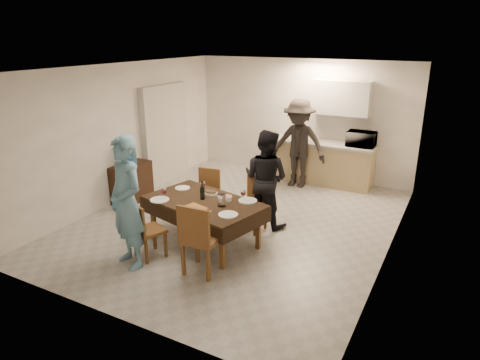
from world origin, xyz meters
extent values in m
cube|color=#A9A9A4|center=(0.00, 0.00, 0.00)|extent=(5.00, 6.00, 0.02)
cube|color=white|center=(0.00, 0.00, 2.60)|extent=(5.00, 6.00, 0.02)
cube|color=white|center=(0.00, 3.00, 1.30)|extent=(5.00, 0.02, 2.60)
cube|color=white|center=(0.00, -3.00, 1.30)|extent=(5.00, 0.02, 2.60)
cube|color=white|center=(-2.50, 0.00, 1.30)|extent=(0.02, 6.00, 2.60)
cube|color=white|center=(2.50, 0.00, 1.30)|extent=(0.02, 6.00, 2.60)
cube|color=beige|center=(-2.42, 1.20, 1.05)|extent=(0.15, 1.40, 2.10)
cube|color=tan|center=(0.60, 2.68, 0.43)|extent=(2.20, 0.60, 0.86)
cube|color=#9FA09B|center=(0.60, 2.68, 0.89)|extent=(2.24, 0.64, 0.05)
cube|color=silver|center=(0.90, 2.82, 1.85)|extent=(1.20, 0.34, 0.70)
cube|color=black|center=(-0.09, -0.93, 0.68)|extent=(1.98, 1.43, 0.04)
cube|color=brown|center=(-0.09, -0.93, 0.33)|extent=(0.07, 0.07, 0.66)
cube|color=brown|center=(-0.54, -1.68, 0.42)|extent=(0.50, 0.50, 0.05)
cube|color=brown|center=(-0.54, -1.85, 0.65)|extent=(0.38, 0.17, 0.42)
cube|color=brown|center=(0.36, -1.68, 0.50)|extent=(0.49, 0.49, 0.06)
cube|color=brown|center=(0.36, -1.89, 0.78)|extent=(0.47, 0.07, 0.50)
cube|color=brown|center=(-0.54, -0.18, 0.43)|extent=(0.45, 0.45, 0.05)
cube|color=brown|center=(-0.54, -0.36, 0.67)|extent=(0.40, 0.09, 0.43)
cube|color=brown|center=(0.36, -0.18, 0.44)|extent=(0.45, 0.45, 0.05)
cube|color=brown|center=(0.36, -0.36, 0.68)|extent=(0.41, 0.08, 0.44)
cube|color=black|center=(-2.28, -0.10, 0.37)|extent=(0.40, 0.80, 0.74)
cylinder|color=teal|center=(-2.28, -0.10, 0.94)|extent=(0.26, 0.26, 0.39)
cylinder|color=white|center=(0.26, -0.98, 0.79)|extent=(0.12, 0.12, 0.18)
cube|color=#A97531|center=(0.01, -1.31, 0.72)|extent=(0.46, 0.39, 0.05)
cylinder|color=white|center=(0.21, -0.75, 0.73)|extent=(0.17, 0.17, 0.07)
cylinder|color=white|center=(-0.14, -0.65, 0.72)|extent=(0.22, 0.22, 0.04)
cylinder|color=white|center=(-0.69, -1.23, 0.71)|extent=(0.29, 0.29, 0.02)
cylinder|color=white|center=(0.51, -1.23, 0.71)|extent=(0.28, 0.28, 0.02)
cylinder|color=white|center=(-0.69, -0.63, 0.70)|extent=(0.24, 0.24, 0.01)
cylinder|color=white|center=(0.51, -0.63, 0.71)|extent=(0.28, 0.28, 0.02)
imported|color=silver|center=(1.42, 2.68, 1.07)|extent=(0.56, 0.38, 0.31)
imported|color=#5E92B0|center=(-0.64, -1.98, 0.93)|extent=(0.79, 0.66, 1.86)
imported|color=black|center=(0.46, 0.12, 0.82)|extent=(0.85, 0.69, 1.65)
imported|color=black|center=(0.23, 2.23, 0.93)|extent=(1.20, 0.69, 1.85)
camera|label=1|loc=(3.23, -5.99, 3.10)|focal=32.00mm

